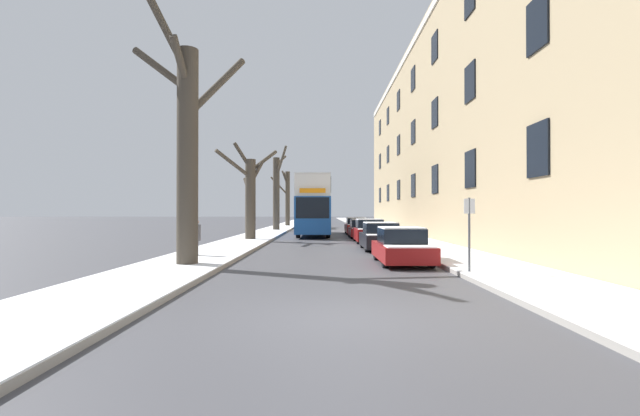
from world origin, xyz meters
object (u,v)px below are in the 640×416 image
at_px(bare_tree_left_3, 287,197).
at_px(street_sign_post, 469,231).
at_px(oncoming_van, 309,218).
at_px(parked_car_4, 356,226).
at_px(parked_car_0, 402,247).
at_px(parked_car_1, 381,237).
at_px(bare_tree_left_0, 187,145).
at_px(parked_car_3, 362,229).
at_px(pedestrian_left_sidewalk, 196,237).
at_px(double_decker_bus, 314,203).
at_px(parked_car_2, 369,232).
at_px(bare_tree_left_1, 250,194).
at_px(bare_tree_left_2, 277,191).

distance_m(bare_tree_left_3, street_sign_post, 43.48).
bearing_deg(oncoming_van, parked_car_4, -70.89).
relative_size(parked_car_0, parked_car_1, 0.98).
height_order(bare_tree_left_0, oncoming_van, bare_tree_left_0).
xyz_separation_m(parked_car_3, parked_car_4, (0.00, 5.17, 0.03)).
xyz_separation_m(parked_car_0, pedestrian_left_sidewalk, (-8.05, 1.42, 0.26)).
relative_size(double_decker_bus, parked_car_3, 2.53).
bearing_deg(parked_car_0, oncoming_van, 97.51).
relative_size(parked_car_3, pedestrian_left_sidewalk, 2.60).
bearing_deg(bare_tree_left_3, parked_car_1, -77.37).
height_order(parked_car_2, pedestrian_left_sidewalk, pedestrian_left_sidewalk).
xyz_separation_m(parked_car_3, street_sign_post, (1.40, -19.11, 0.71)).
xyz_separation_m(bare_tree_left_3, parked_car_1, (7.52, -33.55, -3.17)).
bearing_deg(pedestrian_left_sidewalk, double_decker_bus, -32.18).
relative_size(parked_car_2, parked_car_3, 0.98).
bearing_deg(parked_car_0, parked_car_4, 90.00).
bearing_deg(bare_tree_left_0, parked_car_0, 9.83).
height_order(bare_tree_left_1, pedestrian_left_sidewalk, bare_tree_left_1).
height_order(bare_tree_left_0, parked_car_1, bare_tree_left_0).
distance_m(parked_car_3, street_sign_post, 19.18).
bearing_deg(parked_car_0, bare_tree_left_1, 122.59).
bearing_deg(pedestrian_left_sidewalk, parked_car_3, -46.93).
height_order(bare_tree_left_2, parked_car_3, bare_tree_left_2).
relative_size(bare_tree_left_1, oncoming_van, 1.14).
bearing_deg(street_sign_post, bare_tree_left_2, 106.65).
xyz_separation_m(bare_tree_left_1, parked_car_4, (7.68, 9.05, -2.44)).
bearing_deg(parked_car_2, double_decker_bus, 114.70).
bearing_deg(parked_car_0, pedestrian_left_sidewalk, 170.00).
bearing_deg(parked_car_3, double_decker_bus, 141.76).
bearing_deg(parked_car_1, parked_car_4, 90.00).
bearing_deg(bare_tree_left_0, parked_car_2, 58.15).
xyz_separation_m(bare_tree_left_2, parked_car_0, (7.48, -26.46, -3.35)).
height_order(parked_car_3, oncoming_van, oncoming_van).
bearing_deg(bare_tree_left_0, parked_car_3, 66.26).
bearing_deg(bare_tree_left_0, bare_tree_left_2, 89.83).
bearing_deg(bare_tree_left_1, pedestrian_left_sidewalk, -92.02).
height_order(bare_tree_left_2, parked_car_0, bare_tree_left_2).
relative_size(bare_tree_left_2, parked_car_0, 2.11).
bearing_deg(parked_car_2, street_sign_post, -84.34).
height_order(bare_tree_left_3, parked_car_3, bare_tree_left_3).
xyz_separation_m(bare_tree_left_0, bare_tree_left_1, (-0.11, 13.32, -1.10)).
bearing_deg(parked_car_4, bare_tree_left_0, -108.68).
distance_m(parked_car_0, parked_car_4, 21.06).
relative_size(bare_tree_left_3, parked_car_4, 1.79).
relative_size(double_decker_bus, parked_car_2, 2.58).
relative_size(bare_tree_left_1, parked_car_3, 1.54).
relative_size(bare_tree_left_1, bare_tree_left_3, 0.89).
xyz_separation_m(pedestrian_left_sidewalk, street_sign_post, (9.45, -4.65, 0.47)).
relative_size(parked_car_3, parked_car_4, 1.04).
xyz_separation_m(double_decker_bus, oncoming_van, (-0.86, 15.24, -1.43)).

